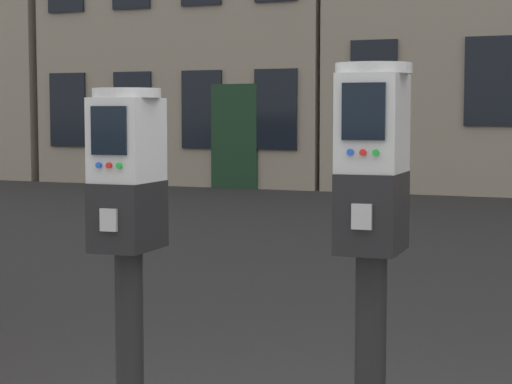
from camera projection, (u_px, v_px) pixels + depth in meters
The scene contains 2 objects.
parking_meter_near_kerb at pixel (128, 230), 2.92m from camera, with size 0.23×0.26×1.45m.
parking_meter_twin_adjacent at pixel (372, 229), 2.60m from camera, with size 0.23×0.26×1.51m.
Camera 1 is at (0.88, -2.67, 1.51)m, focal length 64.42 mm.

